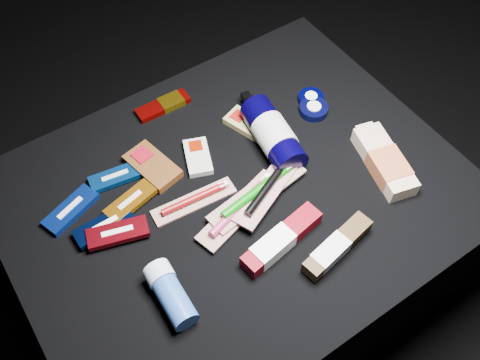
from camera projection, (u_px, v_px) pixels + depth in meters
ground at (238, 270)px, 1.51m from camera, size 3.00×3.00×0.00m
cloth_table at (237, 235)px, 1.34m from camera, size 0.98×0.78×0.40m
luna_bar_0 at (71, 210)px, 1.14m from camera, size 0.13×0.09×0.02m
luna_bar_1 at (115, 177)px, 1.19m from camera, size 0.12×0.06×0.02m
luna_bar_2 at (104, 226)px, 1.11m from camera, size 0.13×0.05×0.02m
luna_bar_3 at (130, 202)px, 1.15m from camera, size 0.12×0.07×0.02m
luna_bar_4 at (118, 233)px, 1.10m from camera, size 0.13×0.08×0.02m
clif_bar_0 at (151, 165)px, 1.21m from camera, size 0.10×0.14×0.02m
clif_bar_1 at (198, 156)px, 1.22m from camera, size 0.09×0.11×0.02m
clif_bar_2 at (246, 123)px, 1.28m from camera, size 0.09×0.12×0.02m
power_bar at (166, 104)px, 1.32m from camera, size 0.14×0.05×0.02m
lotion_bottle at (273, 135)px, 1.22m from camera, size 0.11×0.25×0.08m
cream_tin_upper at (311, 98)px, 1.33m from camera, size 0.06×0.06×0.02m
cream_tin_lower at (314, 109)px, 1.30m from camera, size 0.07×0.07×0.02m
bodywash_bottle at (385, 162)px, 1.20m from camera, size 0.11×0.21×0.04m
deodorant_stick at (170, 293)px, 1.01m from camera, size 0.06×0.13×0.06m
toothbrush_pack_0 at (195, 200)px, 1.16m from camera, size 0.19×0.06×0.02m
toothbrush_pack_1 at (241, 207)px, 1.14m from camera, size 0.23×0.11×0.03m
toothbrush_pack_2 at (259, 191)px, 1.15m from camera, size 0.25×0.09×0.03m
toothbrush_pack_3 at (270, 184)px, 1.15m from camera, size 0.23×0.14×0.03m
toothpaste_carton_red at (279, 242)px, 1.09m from camera, size 0.20×0.07×0.04m
toothpaste_carton_green at (335, 248)px, 1.07m from camera, size 0.18×0.07×0.03m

